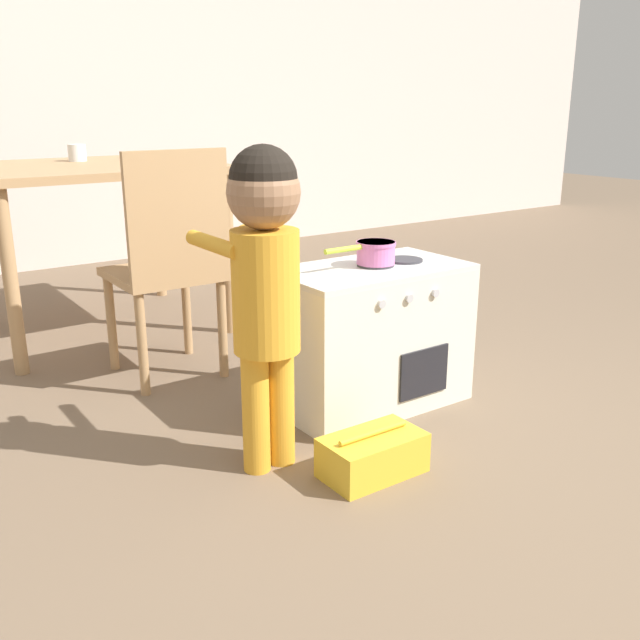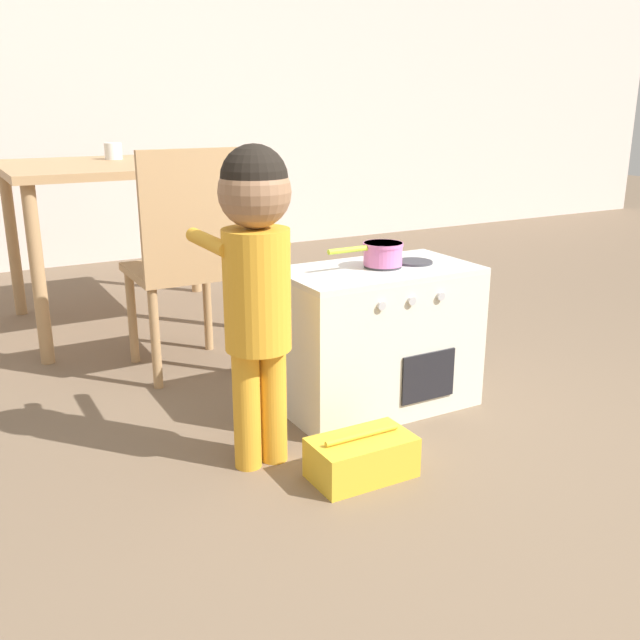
% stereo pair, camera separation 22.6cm
% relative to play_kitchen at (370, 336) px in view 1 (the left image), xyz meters
% --- Properties ---
extents(ground_plane, '(16.00, 16.00, 0.00)m').
position_rel_play_kitchen_xyz_m(ground_plane, '(-0.07, -0.98, -0.25)').
color(ground_plane, brown).
extents(wall_back, '(10.00, 0.06, 2.60)m').
position_rel_play_kitchen_xyz_m(wall_back, '(-0.07, 2.92, 1.05)').
color(wall_back, beige).
rests_on(wall_back, ground_plane).
extents(play_kitchen, '(0.66, 0.39, 0.51)m').
position_rel_play_kitchen_xyz_m(play_kitchen, '(0.00, 0.00, 0.00)').
color(play_kitchen, silver).
rests_on(play_kitchen, ground_plane).
extents(toy_pot, '(0.28, 0.14, 0.08)m').
position_rel_play_kitchen_xyz_m(toy_pot, '(0.01, 0.00, 0.30)').
color(toy_pot, pink).
rests_on(toy_pot, play_kitchen).
extents(child_figure, '(0.22, 0.37, 0.94)m').
position_rel_play_kitchen_xyz_m(child_figure, '(-0.54, -0.19, 0.37)').
color(child_figure, gold).
rests_on(child_figure, ground_plane).
extents(toy_basket, '(0.30, 0.17, 0.14)m').
position_rel_play_kitchen_xyz_m(toy_basket, '(-0.32, -0.41, -0.19)').
color(toy_basket, gold).
rests_on(toy_basket, ground_plane).
extents(dining_table, '(1.06, 0.94, 0.77)m').
position_rel_play_kitchen_xyz_m(dining_table, '(-0.49, 1.43, 0.42)').
color(dining_table, tan).
rests_on(dining_table, ground_plane).
extents(dining_chair_near, '(0.39, 0.39, 0.88)m').
position_rel_play_kitchen_xyz_m(dining_chair_near, '(-0.47, 0.62, 0.21)').
color(dining_chair_near, tan).
rests_on(dining_chair_near, ground_plane).
extents(cup_on_table, '(0.08, 0.08, 0.08)m').
position_rel_play_kitchen_xyz_m(cup_on_table, '(-0.48, 1.63, 0.56)').
color(cup_on_table, white).
rests_on(cup_on_table, dining_table).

